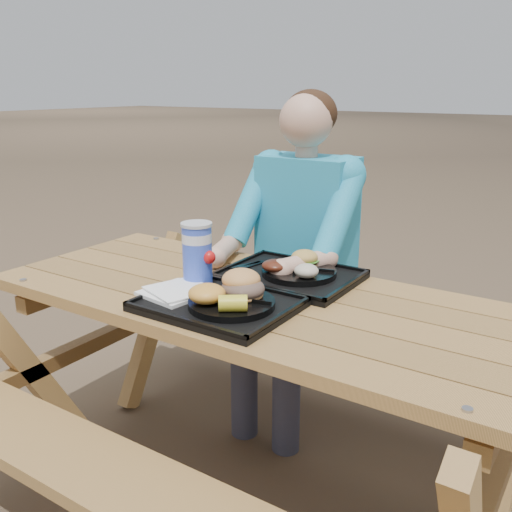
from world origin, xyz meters
The scene contains 18 objects.
ground centered at (0.00, 0.00, 0.00)m, with size 60.00×60.00×0.00m, color #999999.
picnic_table centered at (0.00, 0.00, 0.38)m, with size 1.80×1.49×0.75m, color #999999, non-canonical shape.
tray_near centered at (-0.03, -0.17, 0.76)m, with size 0.45×0.35×0.02m, color black.
tray_far centered at (0.02, 0.19, 0.76)m, with size 0.45×0.35×0.02m, color black.
plate_near centered at (0.03, -0.17, 0.78)m, with size 0.26×0.26×0.02m, color black.
plate_far centered at (0.05, 0.20, 0.78)m, with size 0.26×0.26×0.02m, color black.
napkin_stack centered at (-0.18, -0.19, 0.78)m, with size 0.18×0.18×0.02m, color white.
soda_cup centered at (-0.19, -0.06, 0.87)m, with size 0.10×0.10×0.20m, color blue.
condiment_bbq centered at (-0.02, -0.05, 0.78)m, with size 0.05×0.05×0.03m, color black.
condiment_mustard centered at (0.03, -0.03, 0.78)m, with size 0.04×0.04×0.03m, color yellow.
sandwich centered at (0.04, -0.13, 0.85)m, with size 0.12×0.12×0.13m, color #D8914C, non-canonical shape.
mac_cheese centered at (-0.02, -0.23, 0.82)m, with size 0.11×0.11×0.06m, color gold.
corn_cob centered at (0.08, -0.24, 0.81)m, with size 0.08×0.08×0.05m, color yellow, non-canonical shape.
cutlery_far centered at (-0.15, 0.19, 0.77)m, with size 0.02×0.14×0.01m, color black.
burger centered at (0.04, 0.25, 0.83)m, with size 0.10×0.10×0.09m, color gold, non-canonical shape.
baked_beans centered at (-0.01, 0.13, 0.81)m, with size 0.09×0.09×0.04m, color #501E10.
potato_salad centered at (0.11, 0.14, 0.81)m, with size 0.08×0.08×0.05m, color beige.
diner centered at (-0.13, 0.56, 0.64)m, with size 0.48×0.84×1.28m, color #1BA5C1, non-canonical shape.
Camera 1 is at (0.96, -1.45, 1.40)m, focal length 40.00 mm.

